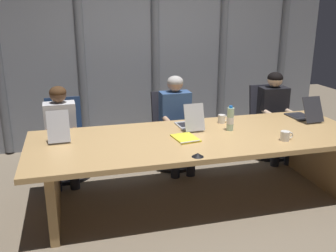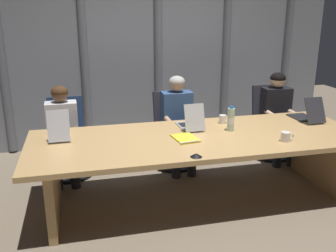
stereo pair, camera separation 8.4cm
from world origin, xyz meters
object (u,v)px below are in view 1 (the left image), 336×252
person_center (275,110)px  office_chair_left_mid (172,138)px  coffee_mug_far (222,119)px  spiral_notepad (186,138)px  person_left_mid (177,117)px  person_left_end (61,129)px  water_bottle_primary (230,119)px  coffee_mug_near (285,136)px  conference_mic_left_side (198,155)px  laptop_left_end (59,132)px  office_chair_left_end (66,147)px  office_chair_center (268,129)px  laptop_center (304,114)px  laptop_left_mid (190,123)px

person_center → office_chair_left_mid: bearing=-92.4°
coffee_mug_far → spiral_notepad: bearing=-143.1°
office_chair_left_mid → person_left_mid: person_left_mid is taller
person_left_end → water_bottle_primary: size_ratio=4.15×
coffee_mug_near → person_left_end: bearing=150.9°
coffee_mug_far → conference_mic_left_side: (-0.62, -0.92, -0.03)m
person_left_mid → conference_mic_left_side: 1.44m
laptop_left_end → person_left_mid: 1.54m
person_left_mid → spiral_notepad: size_ratio=3.60×
laptop_left_end → conference_mic_left_side: 1.48m
office_chair_left_end → office_chair_center: size_ratio=0.98×
conference_mic_left_side → spiral_notepad: bearing=85.2°
laptop_left_end → conference_mic_left_side: (1.21, -0.85, -0.04)m
laptop_center → conference_mic_left_side: size_ratio=4.27×
office_chair_left_mid → coffee_mug_far: size_ratio=7.47×
laptop_center → spiral_notepad: size_ratio=1.41×
coffee_mug_far → conference_mic_left_side: coffee_mug_far is taller
office_chair_left_mid → person_left_mid: (0.03, -0.16, 0.33)m
coffee_mug_near → spiral_notepad: bearing=162.8°
office_chair_left_mid → conference_mic_left_side: 1.64m
laptop_center → person_left_end: 2.90m
office_chair_left_end → office_chair_left_mid: office_chair_left_mid is taller
coffee_mug_far → spiral_notepad: coffee_mug_far is taller
office_chair_left_end → water_bottle_primary: water_bottle_primary is taller
laptop_left_mid → laptop_center: laptop_left_mid is taller
person_left_end → office_chair_left_end: bearing=165.4°
person_left_end → person_left_mid: bearing=88.3°
person_left_end → person_left_mid: person_left_mid is taller
person_left_mid → coffee_mug_near: person_left_mid is taller
laptop_left_end → conference_mic_left_side: laptop_left_end is taller
person_left_mid → water_bottle_primary: 0.88m
office_chair_center → coffee_mug_near: 1.57m
laptop_left_end → office_chair_center: (2.82, 0.73, -0.42)m
laptop_center → person_left_mid: (-1.42, 0.60, -0.09)m
office_chair_center → person_center: person_center is taller
coffee_mug_near → coffee_mug_far: (-0.38, 0.73, 0.00)m
person_left_mid → person_left_end: bearing=-89.4°
laptop_left_mid → laptop_center: bearing=-92.7°
laptop_left_mid → coffee_mug_far: size_ratio=3.21×
laptop_left_mid → person_center: (1.42, 0.59, -0.10)m
office_chair_left_end → coffee_mug_far: 1.94m
office_chair_center → conference_mic_left_side: office_chair_center is taller
office_chair_center → person_left_end: size_ratio=0.85×
office_chair_left_mid → office_chair_center: office_chair_center is taller
laptop_center → water_bottle_primary: 1.06m
laptop_left_mid → office_chair_left_end: laptop_left_mid is taller
office_chair_left_mid → spiral_notepad: bearing=-12.2°
person_left_end → conference_mic_left_side: bearing=38.3°
laptop_center → person_left_mid: 1.54m
laptop_left_mid → person_center: person_center is taller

